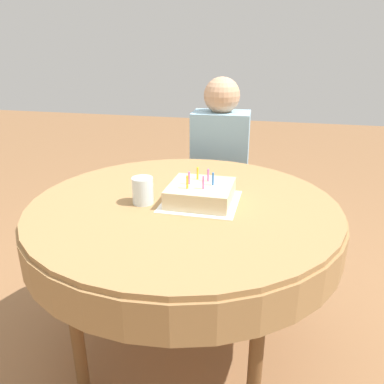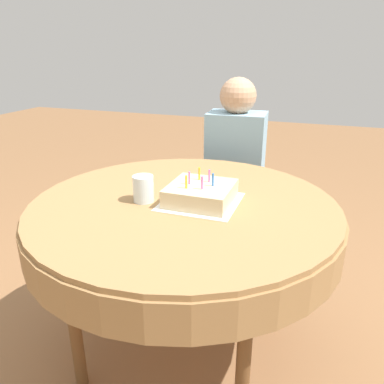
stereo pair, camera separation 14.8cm
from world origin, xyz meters
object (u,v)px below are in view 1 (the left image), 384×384
at_px(chair, 220,182).
at_px(birthday_cake, 201,193).
at_px(person, 219,155).
at_px(drinking_glass, 143,191).

bearing_deg(chair, birthday_cake, -88.80).
height_order(person, drinking_glass, person).
xyz_separation_m(chair, drinking_glass, (-0.14, -1.02, 0.31)).
relative_size(chair, birthday_cake, 3.78).
height_order(birthday_cake, drinking_glass, birthday_cake).
relative_size(person, birthday_cake, 4.75).
bearing_deg(person, birthday_cake, -88.68).
relative_size(birthday_cake, drinking_glass, 2.33).
xyz_separation_m(person, drinking_glass, (-0.15, -0.93, 0.10)).
xyz_separation_m(birthday_cake, drinking_glass, (-0.22, -0.07, 0.02)).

